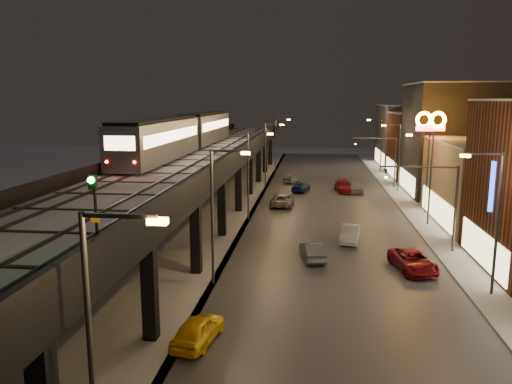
{
  "coord_description": "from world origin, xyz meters",
  "views": [
    {
      "loc": [
        5.74,
        -17.99,
        12.09
      ],
      "look_at": [
        1.36,
        19.99,
        5.0
      ],
      "focal_mm": 35.0,
      "sensor_mm": 36.0,
      "label": 1
    }
  ],
  "objects": [
    {
      "name": "traffic_light_rig_b",
      "position": [
        15.84,
        52.0,
        4.5
      ],
      "size": [
        6.1,
        0.34,
        7.0
      ],
      "color": "#38383A",
      "rests_on": "ground"
    },
    {
      "name": "traffic_light_rig_a",
      "position": [
        15.84,
        22.0,
        4.5
      ],
      "size": [
        6.1,
        0.34,
        7.0
      ],
      "color": "#38383A",
      "rests_on": "ground"
    },
    {
      "name": "building_f",
      "position": [
        23.99,
        76.0,
        5.58
      ],
      "size": [
        12.2,
        16.2,
        11.16
      ],
      "color": "#403F44",
      "rests_on": "ground"
    },
    {
      "name": "streetlight_right_2",
      "position": [
        16.73,
        31.0,
        5.24
      ],
      "size": [
        2.56,
        0.28,
        9.0
      ],
      "color": "#38383A",
      "rests_on": "ground"
    },
    {
      "name": "streetlight_left_1",
      "position": [
        -0.43,
        13.0,
        5.24
      ],
      "size": [
        2.57,
        0.28,
        9.0
      ],
      "color": "#38383A",
      "rests_on": "ground"
    },
    {
      "name": "car_taxi",
      "position": [
        0.19,
        4.82,
        0.7
      ],
      "size": [
        2.31,
        4.3,
        1.39
      ],
      "primitive_type": "imported",
      "rotation": [
        0.0,
        0.0,
        2.97
      ],
      "color": "yellow",
      "rests_on": "ground"
    },
    {
      "name": "building_c",
      "position": [
        23.99,
        32.0,
        4.08
      ],
      "size": [
        12.2,
        15.2,
        8.16
      ],
      "color": "#8F7D55",
      "rests_on": "ground"
    },
    {
      "name": "sign_carwash",
      "position": [
        18.5,
        16.94,
        5.61
      ],
      "size": [
        1.54,
        0.35,
        7.99
      ],
      "color": "#38383A",
      "rests_on": "ground"
    },
    {
      "name": "car_mid_dark",
      "position": [
        4.18,
        47.72,
        0.63
      ],
      "size": [
        2.68,
        4.64,
        1.26
      ],
      "primitive_type": "imported",
      "rotation": [
        0.0,
        0.0,
        2.92
      ],
      "color": "#0E1F4A",
      "rests_on": "ground"
    },
    {
      "name": "viaduct_parapet_far",
      "position": [
        -10.35,
        32.0,
        6.85
      ],
      "size": [
        0.3,
        100.0,
        1.1
      ],
      "primitive_type": "cube",
      "color": "black",
      "rests_on": "elevated_viaduct"
    },
    {
      "name": "building_e",
      "position": [
        23.99,
        62.0,
        5.08
      ],
      "size": [
        12.2,
        12.2,
        10.16
      ],
      "color": "#482414",
      "rests_on": "ground"
    },
    {
      "name": "car_onc_red",
      "position": [
        11.26,
        47.78,
        0.75
      ],
      "size": [
        2.15,
        4.52,
        1.49
      ],
      "primitive_type": "imported",
      "rotation": [
        0.0,
        0.0,
        0.09
      ],
      "color": "gray",
      "rests_on": "ground"
    },
    {
      "name": "car_near_white",
      "position": [
        5.84,
        18.82,
        0.68
      ],
      "size": [
        2.15,
        4.29,
        1.35
      ],
      "primitive_type": "imported",
      "rotation": [
        0.0,
        0.0,
        3.32
      ],
      "color": "#4B4E55",
      "rests_on": "ground"
    },
    {
      "name": "sign_mcdonalds",
      "position": [
        18.0,
        36.76,
        8.99
      ],
      "size": [
        3.24,
        0.69,
        10.89
      ],
      "color": "#38383A",
      "rests_on": "ground"
    },
    {
      "name": "streetlight_right_3",
      "position": [
        16.73,
        49.0,
        5.24
      ],
      "size": [
        2.56,
        0.28,
        9.0
      ],
      "color": "#38383A",
      "rests_on": "ground"
    },
    {
      "name": "streetlight_left_0",
      "position": [
        -0.43,
        -5.0,
        5.24
      ],
      "size": [
        2.57,
        0.28,
        9.0
      ],
      "color": "#38383A",
      "rests_on": "ground"
    },
    {
      "name": "car_mid_silver",
      "position": [
        2.31,
        38.2,
        0.72
      ],
      "size": [
        2.65,
        5.31,
        1.44
      ],
      "primitive_type": "imported",
      "rotation": [
        0.0,
        0.0,
        3.09
      ],
      "color": "gray",
      "rests_on": "ground"
    },
    {
      "name": "streetlight_left_4",
      "position": [
        -0.43,
        67.0,
        5.24
      ],
      "size": [
        2.57,
        0.28,
        9.0
      ],
      "color": "#38383A",
      "rests_on": "ground"
    },
    {
      "name": "building_d",
      "position": [
        23.99,
        48.0,
        7.08
      ],
      "size": [
        12.2,
        13.2,
        14.16
      ],
      "color": "#26262B",
      "rests_on": "ground"
    },
    {
      "name": "rail_signal",
      "position": [
        -2.1,
        -1.13,
        8.61
      ],
      "size": [
        0.33,
        0.42,
        2.81
      ],
      "color": "black",
      "rests_on": "viaduct_trackbed"
    },
    {
      "name": "subway_train",
      "position": [
        -8.5,
        36.95,
        8.51
      ],
      "size": [
        3.18,
        39.16,
        3.8
      ],
      "color": "gray",
      "rests_on": "viaduct_trackbed"
    },
    {
      "name": "car_far_white",
      "position": [
        2.61,
        54.66,
        0.66
      ],
      "size": [
        2.6,
        4.13,
        1.31
      ],
      "primitive_type": "imported",
      "rotation": [
        0.0,
        0.0,
        2.85
      ],
      "color": "gray",
      "rests_on": "ground"
    },
    {
      "name": "elevated_viaduct",
      "position": [
        -6.0,
        31.84,
        5.62
      ],
      "size": [
        9.0,
        100.0,
        6.3
      ],
      "color": "black",
      "rests_on": "ground"
    },
    {
      "name": "sidewalk_right",
      "position": [
        17.5,
        35.0,
        0.07
      ],
      "size": [
        4.0,
        120.0,
        0.14
      ],
      "primitive_type": "cube",
      "color": "#9FA1A8",
      "rests_on": "ground"
    },
    {
      "name": "streetlight_right_4",
      "position": [
        16.73,
        67.0,
        5.24
      ],
      "size": [
        2.56,
        0.28,
        9.0
      ],
      "color": "#38383A",
      "rests_on": "ground"
    },
    {
      "name": "streetlight_left_2",
      "position": [
        -0.43,
        31.0,
        5.24
      ],
      "size": [
        2.57,
        0.28,
        9.0
      ],
      "color": "#38383A",
      "rests_on": "ground"
    },
    {
      "name": "car_onc_dark",
      "position": [
        12.98,
        17.1,
        0.7
      ],
      "size": [
        3.24,
        5.42,
        1.41
      ],
      "primitive_type": "imported",
      "rotation": [
        0.0,
        0.0,
        0.19
      ],
      "color": "maroon",
      "rests_on": "ground"
    },
    {
      "name": "under_viaduct_pavement",
      "position": [
        -6.0,
        35.0,
        0.03
      ],
      "size": [
        11.0,
        120.0,
        0.06
      ],
      "primitive_type": "cube",
      "color": "#9FA1A8",
      "rests_on": "ground"
    },
    {
      "name": "car_onc_silver",
      "position": [
        9.03,
        24.1,
        0.7
      ],
      "size": [
        2.11,
        4.42,
        1.4
      ],
      "primitive_type": "imported",
      "rotation": [
        0.0,
        0.0,
        -0.15
      ],
      "color": "silver",
      "rests_on": "ground"
    },
    {
      "name": "car_onc_white",
      "position": [
        9.86,
        47.96,
        0.71
      ],
      "size": [
        2.63,
        5.14,
        1.43
      ],
      "primitive_type": "imported",
      "rotation": [
        0.0,
        0.0,
        0.13
      ],
      "color": "maroon",
      "rests_on": "ground"
    },
    {
      "name": "viaduct_trackbed",
      "position": [
        -6.01,
        31.97,
        6.39
      ],
      "size": [
        8.4,
        100.0,
        0.32
      ],
      "color": "#B2B7C1",
      "rests_on": "elevated_viaduct"
    },
    {
      "name": "road_surface",
      "position": [
        7.5,
        35.0,
        0.03
      ],
      "size": [
        17.0,
        120.0,
        0.06
      ],
      "primitive_type": "cube",
      "color": "#46474D",
      "rests_on": "ground"
    },
    {
      "name": "streetlight_left_3",
      "position": [
        -0.43,
        49.0,
        5.24
      ],
      "size": [
        2.57,
        0.28,
        9.0
      ],
      "color": "#38383A",
      "rests_on": "ground"
    },
    {
      "name": "streetlight_right_1",
      "position": [
        16.73,
        13.0,
        5.24
      ],
      "size": [
        2.56,
        0.28,
        9.0
      ],
      "color": "#38383A",
      "rests_on": "ground"
    },
    {
      "name": "viaduct_parapet_streetside",
      "position": [
        -1.65,
        32.0,
        6.85
      ],
      "size": [
        0.3,
        100.0,
        1.1
      ],
      "primitive_type": "cube",
      "color": "black",
      "rests_on": "elevated_viaduct"
    }
  ]
}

